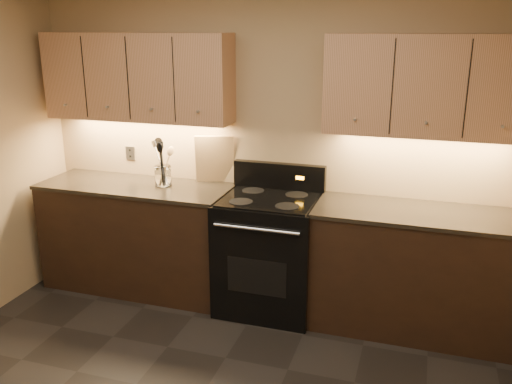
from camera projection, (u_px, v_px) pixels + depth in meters
The scene contains 14 objects.
wall_back at pixel (271, 142), 4.38m from camera, with size 4.00×0.04×2.60m, color tan.
counter_left at pixel (139, 236), 4.67m from camera, with size 1.62×0.62×0.93m.
counter_right at pixel (412, 271), 4.01m from camera, with size 1.46×0.62×0.93m.
stove at pixel (269, 252), 4.30m from camera, with size 0.76×0.68×1.14m.
upper_cab_left at pixel (137, 77), 4.41m from camera, with size 1.60×0.30×0.70m, color tan.
upper_cab_right at pixel (429, 86), 3.75m from camera, with size 1.44×0.30×0.70m, color tan.
outlet_plate at pixel (130, 153), 4.80m from camera, with size 0.09×0.01×0.12m, color #B2B5BA.
utensil_crock at pixel (163, 176), 4.47m from camera, with size 0.15×0.15×0.17m.
cutting_board at pixel (215, 159), 4.53m from camera, with size 0.32×0.02×0.41m, color tan.
wooden_spoon at pixel (160, 165), 4.45m from camera, with size 0.06×0.06×0.31m, color tan, non-canonical shape.
black_spoon at pixel (163, 163), 4.46m from camera, with size 0.06×0.06×0.34m, color black, non-canonical shape.
black_turner at pixel (163, 163), 4.42m from camera, with size 0.08×0.08×0.36m, color black, non-canonical shape.
steel_spatula at pixel (166, 161), 4.45m from camera, with size 0.08×0.08×0.38m, color silver, non-canonical shape.
steel_skimmer at pixel (165, 162), 4.43m from camera, with size 0.09×0.09×0.37m, color silver, non-canonical shape.
Camera 1 is at (1.18, -2.14, 2.20)m, focal length 38.00 mm.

